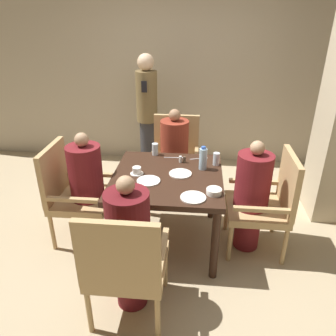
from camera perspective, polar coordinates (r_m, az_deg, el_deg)
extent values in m
plane|color=tan|center=(3.42, -0.09, -12.36)|extent=(16.00, 16.00, 0.00)
cube|color=tan|center=(4.81, 2.49, 17.32)|extent=(8.00, 0.06, 2.80)
cube|color=#331E14|center=(3.03, -0.10, -1.71)|extent=(1.01, 1.04, 0.05)
cylinder|color=#331E14|center=(2.92, -9.95, -11.93)|extent=(0.07, 0.07, 0.69)
cylinder|color=#331E14|center=(2.84, 8.17, -13.08)|extent=(0.07, 0.07, 0.69)
cylinder|color=#331E14|center=(3.67, -6.32, -3.16)|extent=(0.07, 0.07, 0.69)
cylinder|color=#331E14|center=(3.60, 7.73, -3.83)|extent=(0.07, 0.07, 0.69)
cube|color=tan|center=(3.35, -14.59, -5.37)|extent=(0.55, 0.55, 0.07)
cube|color=tan|center=(3.31, -19.30, -0.63)|extent=(0.05, 0.55, 0.52)
cube|color=tan|center=(3.48, -13.53, -1.05)|extent=(0.49, 0.04, 0.04)
cube|color=tan|center=(3.07, -16.44, -5.31)|extent=(0.49, 0.04, 0.04)
cylinder|color=tan|center=(3.60, -9.24, -6.78)|extent=(0.04, 0.04, 0.39)
cylinder|color=tan|center=(3.21, -11.38, -11.43)|extent=(0.04, 0.04, 0.39)
cylinder|color=tan|center=(3.74, -16.53, -6.19)|extent=(0.04, 0.04, 0.39)
cylinder|color=tan|center=(3.38, -19.47, -10.50)|extent=(0.04, 0.04, 0.39)
cylinder|color=maroon|center=(3.43, -13.28, -8.23)|extent=(0.24, 0.24, 0.46)
cylinder|color=maroon|center=(3.19, -14.18, -0.78)|extent=(0.32, 0.32, 0.54)
sphere|color=tan|center=(3.06, -14.85, 4.79)|extent=(0.13, 0.13, 0.13)
cube|color=tan|center=(3.92, 1.15, 0.33)|extent=(0.55, 0.55, 0.07)
cube|color=tan|center=(4.04, 1.48, 5.67)|extent=(0.55, 0.05, 0.52)
cube|color=tan|center=(3.85, 4.95, 2.25)|extent=(0.04, 0.49, 0.04)
cube|color=tan|center=(3.88, -2.57, 2.55)|extent=(0.04, 0.49, 0.04)
cylinder|color=tan|center=(3.80, 4.50, -4.54)|extent=(0.04, 0.04, 0.39)
cylinder|color=tan|center=(3.84, -2.81, -4.18)|extent=(0.04, 0.04, 0.39)
cylinder|color=tan|center=(4.23, 4.68, -1.20)|extent=(0.04, 0.04, 0.39)
cylinder|color=tan|center=(4.26, -1.88, -0.91)|extent=(0.04, 0.04, 0.39)
cylinder|color=maroon|center=(3.95, 1.06, -2.59)|extent=(0.24, 0.24, 0.46)
cylinder|color=maroon|center=(3.74, 1.12, 4.21)|extent=(0.32, 0.32, 0.55)
sphere|color=#997051|center=(3.63, 1.17, 9.20)|extent=(0.13, 0.13, 0.13)
cube|color=tan|center=(3.21, 15.09, -6.89)|extent=(0.55, 0.55, 0.07)
cube|color=tan|center=(3.12, 20.29, -2.39)|extent=(0.05, 0.55, 0.52)
cube|color=tan|center=(2.92, 16.13, -7.01)|extent=(0.49, 0.04, 0.04)
cube|color=tan|center=(3.35, 14.79, -2.32)|extent=(0.49, 0.04, 0.04)
cylinder|color=tan|center=(3.11, 10.70, -12.77)|extent=(0.04, 0.04, 0.39)
cylinder|color=tan|center=(3.51, 10.14, -7.80)|extent=(0.04, 0.04, 0.39)
cylinder|color=tan|center=(3.20, 19.63, -12.79)|extent=(0.04, 0.04, 0.39)
cylinder|color=tan|center=(3.58, 17.99, -7.97)|extent=(0.04, 0.04, 0.39)
cylinder|color=maroon|center=(3.31, 13.66, -9.71)|extent=(0.24, 0.24, 0.46)
cylinder|color=maroon|center=(3.06, 14.61, -2.21)|extent=(0.32, 0.32, 0.52)
sphere|color=tan|center=(2.92, 15.31, 3.39)|extent=(0.13, 0.13, 0.13)
cube|color=tan|center=(2.53, -6.88, -16.39)|extent=(0.55, 0.55, 0.07)
cube|color=tan|center=(2.15, -8.75, -15.03)|extent=(0.55, 0.05, 0.52)
cube|color=tan|center=(2.49, -12.95, -13.07)|extent=(0.04, 0.49, 0.04)
cube|color=tan|center=(2.39, -0.93, -14.16)|extent=(0.04, 0.49, 0.04)
cylinder|color=tan|center=(2.91, -10.50, -16.04)|extent=(0.04, 0.04, 0.39)
cylinder|color=tan|center=(2.83, -0.50, -16.96)|extent=(0.04, 0.04, 0.39)
cylinder|color=tan|center=(2.58, -13.56, -23.14)|extent=(0.04, 0.04, 0.39)
cylinder|color=tan|center=(2.49, -1.81, -24.56)|extent=(0.04, 0.04, 0.39)
cylinder|color=#5B1419|center=(2.70, -6.38, -18.61)|extent=(0.24, 0.24, 0.46)
cylinder|color=#5B1419|center=(2.38, -6.97, -10.00)|extent=(0.32, 0.32, 0.54)
sphere|color=tan|center=(2.20, -7.43, -2.95)|extent=(0.13, 0.13, 0.13)
cylinder|color=#2D2D33|center=(4.58, -3.48, 3.64)|extent=(0.21, 0.21, 0.77)
cylinder|color=brown|center=(4.37, -3.73, 12.30)|extent=(0.28, 0.28, 0.65)
sphere|color=beige|center=(4.28, -3.90, 17.93)|extent=(0.21, 0.21, 0.21)
cube|color=black|center=(4.17, -4.17, 13.94)|extent=(0.07, 0.01, 0.14)
cylinder|color=white|center=(2.67, 4.40, -5.14)|extent=(0.21, 0.21, 0.01)
cylinder|color=white|center=(2.91, -3.41, -2.25)|extent=(0.21, 0.21, 0.01)
cylinder|color=white|center=(3.04, 2.17, -0.99)|extent=(0.21, 0.21, 0.01)
cylinder|color=white|center=(3.05, -5.44, -0.98)|extent=(0.12, 0.12, 0.01)
cylinder|color=white|center=(3.04, -5.46, -0.39)|extent=(0.08, 0.08, 0.06)
cylinder|color=white|center=(2.74, 8.02, -4.06)|extent=(0.13, 0.13, 0.05)
cylinder|color=#A3C6DB|center=(3.11, 6.11, 1.57)|extent=(0.08, 0.08, 0.21)
cylinder|color=#3359B2|center=(3.07, 6.21, 3.54)|extent=(0.04, 0.04, 0.02)
cylinder|color=silver|center=(3.23, 8.40, 1.57)|extent=(0.06, 0.06, 0.12)
cylinder|color=silver|center=(3.43, -2.27, 3.29)|extent=(0.06, 0.06, 0.12)
cylinder|color=white|center=(3.26, 2.17, 1.53)|extent=(0.03, 0.03, 0.07)
cylinder|color=#4C3D2D|center=(3.26, 2.85, 1.47)|extent=(0.03, 0.03, 0.06)
cube|color=silver|center=(3.36, 5.25, 1.62)|extent=(0.16, 0.06, 0.00)
cube|color=silver|center=(3.38, 6.62, 1.74)|extent=(0.04, 0.03, 0.00)
cube|color=silver|center=(3.37, 0.71, 1.83)|extent=(0.17, 0.02, 0.00)
cube|color=silver|center=(3.37, 2.13, 1.80)|extent=(0.06, 0.02, 0.00)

